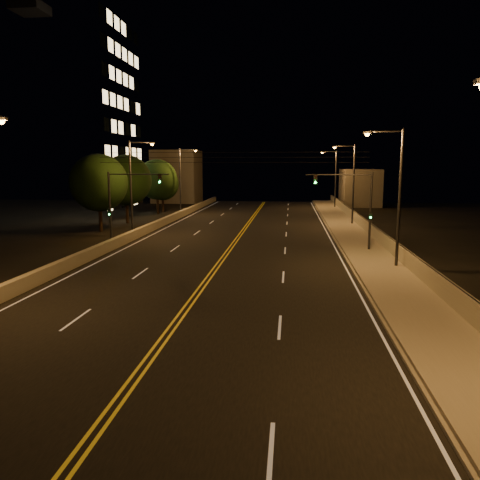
# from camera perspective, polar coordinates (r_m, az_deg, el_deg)

# --- Properties ---
(road) EXTENTS (18.00, 120.00, 0.02)m
(road) POSITION_cam_1_polar(r_m,az_deg,el_deg) (29.68, -3.43, -4.08)
(road) COLOR black
(road) RESTS_ON ground
(sidewalk) EXTENTS (3.60, 120.00, 0.30)m
(sidewalk) POSITION_cam_1_polar(r_m,az_deg,el_deg) (29.85, 17.53, -4.14)
(sidewalk) COLOR gray
(sidewalk) RESTS_ON ground
(curb) EXTENTS (0.14, 120.00, 0.15)m
(curb) POSITION_cam_1_polar(r_m,az_deg,el_deg) (29.55, 13.95, -4.27)
(curb) COLOR gray
(curb) RESTS_ON ground
(parapet_wall) EXTENTS (0.30, 120.00, 1.00)m
(parapet_wall) POSITION_cam_1_polar(r_m,az_deg,el_deg) (30.08, 20.67, -2.94)
(parapet_wall) COLOR #9D9782
(parapet_wall) RESTS_ON sidewalk
(jersey_barrier) EXTENTS (0.45, 120.00, 0.83)m
(jersey_barrier) POSITION_cam_1_polar(r_m,az_deg,el_deg) (32.54, -20.22, -2.73)
(jersey_barrier) COLOR #9D9782
(jersey_barrier) RESTS_ON ground
(distant_building_right) EXTENTS (6.00, 10.00, 6.11)m
(distant_building_right) POSITION_cam_1_polar(r_m,az_deg,el_deg) (82.43, 14.36, 6.24)
(distant_building_right) COLOR slate
(distant_building_right) RESTS_ON ground
(distant_building_left) EXTENTS (8.00, 8.00, 9.46)m
(distant_building_left) POSITION_cam_1_polar(r_m,az_deg,el_deg) (87.64, -7.68, 7.69)
(distant_building_left) COLOR slate
(distant_building_left) RESTS_ON ground
(parapet_rail) EXTENTS (0.06, 120.00, 0.06)m
(parapet_rail) POSITION_cam_1_polar(r_m,az_deg,el_deg) (29.98, 20.73, -1.95)
(parapet_rail) COLOR black
(parapet_rail) RESTS_ON parapet_wall
(lane_markings) EXTENTS (17.32, 116.00, 0.00)m
(lane_markings) POSITION_cam_1_polar(r_m,az_deg,el_deg) (29.61, -3.46, -4.09)
(lane_markings) COLOR silver
(lane_markings) RESTS_ON road
(streetlight_1) EXTENTS (2.55, 0.28, 9.02)m
(streetlight_1) POSITION_cam_1_polar(r_m,az_deg,el_deg) (31.54, 18.44, 5.82)
(streetlight_1) COLOR #2D2D33
(streetlight_1) RESTS_ON ground
(streetlight_2) EXTENTS (2.55, 0.28, 9.02)m
(streetlight_2) POSITION_cam_1_polar(r_m,az_deg,el_deg) (53.70, 13.39, 7.20)
(streetlight_2) COLOR #2D2D33
(streetlight_2) RESTS_ON ground
(streetlight_3) EXTENTS (2.55, 0.28, 9.02)m
(streetlight_3) POSITION_cam_1_polar(r_m,az_deg,el_deg) (74.78, 11.38, 7.74)
(streetlight_3) COLOR #2D2D33
(streetlight_3) RESTS_ON ground
(streetlight_5) EXTENTS (2.55, 0.28, 9.02)m
(streetlight_5) POSITION_cam_1_polar(r_m,az_deg,el_deg) (45.58, -12.86, 6.93)
(streetlight_5) COLOR #2D2D33
(streetlight_5) RESTS_ON ground
(streetlight_6) EXTENTS (2.55, 0.28, 9.02)m
(streetlight_6) POSITION_cam_1_polar(r_m,az_deg,el_deg) (64.89, -7.07, 7.66)
(streetlight_6) COLOR #2D2D33
(streetlight_6) RESTS_ON ground
(traffic_signal_right) EXTENTS (5.11, 0.31, 6.25)m
(traffic_signal_right) POSITION_cam_1_polar(r_m,az_deg,el_deg) (37.18, 14.16, 4.46)
(traffic_signal_right) COLOR #2D2D33
(traffic_signal_right) RESTS_ON ground
(traffic_signal_left) EXTENTS (5.11, 0.31, 6.25)m
(traffic_signal_left) POSITION_cam_1_polar(r_m,az_deg,el_deg) (39.28, -14.28, 4.69)
(traffic_signal_left) COLOR #2D2D33
(traffic_signal_left) RESTS_ON ground
(overhead_wires) EXTENTS (22.00, 0.03, 0.83)m
(overhead_wires) POSITION_cam_1_polar(r_m,az_deg,el_deg) (38.31, -1.14, 10.04)
(overhead_wires) COLOR black
(building_tower) EXTENTS (24.00, 15.00, 27.50)m
(building_tower) POSITION_cam_1_polar(r_m,az_deg,el_deg) (70.25, -23.51, 13.60)
(building_tower) COLOR slate
(building_tower) RESTS_ON ground
(tree_0) EXTENTS (5.86, 5.86, 7.95)m
(tree_0) POSITION_cam_1_polar(r_m,az_deg,el_deg) (50.13, -16.83, 6.70)
(tree_0) COLOR black
(tree_0) RESTS_ON ground
(tree_1) EXTENTS (5.90, 5.90, 8.00)m
(tree_1) POSITION_cam_1_polar(r_m,az_deg,el_deg) (56.50, -13.73, 7.09)
(tree_1) COLOR black
(tree_1) RESTS_ON ground
(tree_2) EXTENTS (5.62, 5.62, 7.62)m
(tree_2) POSITION_cam_1_polar(r_m,az_deg,el_deg) (66.72, -10.08, 7.27)
(tree_2) COLOR black
(tree_2) RESTS_ON ground
(tree_3) EXTENTS (4.76, 4.76, 6.46)m
(tree_3) POSITION_cam_1_polar(r_m,az_deg,el_deg) (69.54, -9.44, 6.75)
(tree_3) COLOR black
(tree_3) RESTS_ON ground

